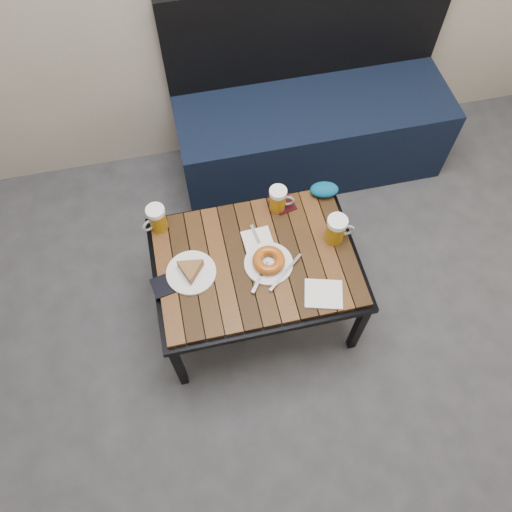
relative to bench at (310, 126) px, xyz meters
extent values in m
plane|color=#2D2D30|center=(-0.26, -1.76, -0.27)|extent=(4.00, 4.00, 0.00)
cube|color=black|center=(0.00, -0.02, -0.05)|extent=(1.40, 0.50, 0.45)
cube|color=black|center=(0.00, 0.21, 0.43)|extent=(1.40, 0.05, 0.50)
cube|color=black|center=(-0.87, -1.12, -0.06)|extent=(0.03, 0.03, 0.42)
cube|color=black|center=(-0.09, -1.12, -0.06)|extent=(0.04, 0.03, 0.42)
cube|color=black|center=(-0.87, -0.56, -0.06)|extent=(0.03, 0.04, 0.42)
cube|color=black|center=(-0.09, -0.56, -0.06)|extent=(0.04, 0.04, 0.42)
cube|color=black|center=(-0.48, -0.84, 0.16)|extent=(0.84, 0.62, 0.03)
cube|color=#351C0C|center=(-0.48, -0.84, 0.19)|extent=(0.80, 0.58, 0.02)
cylinder|color=#9A680C|center=(-0.84, -0.60, 0.25)|extent=(0.10, 0.10, 0.10)
cylinder|color=white|center=(-0.84, -0.60, 0.31)|extent=(0.08, 0.08, 0.02)
torus|color=#8C999E|center=(-0.88, -0.62, 0.25)|extent=(0.06, 0.04, 0.06)
cylinder|color=#9A680C|center=(-0.34, -0.61, 0.25)|extent=(0.08, 0.08, 0.10)
cylinder|color=white|center=(-0.34, -0.61, 0.31)|extent=(0.07, 0.07, 0.02)
torus|color=#8C999E|center=(-0.30, -0.62, 0.25)|extent=(0.06, 0.02, 0.06)
cylinder|color=#9A680C|center=(-0.15, -0.81, 0.25)|extent=(0.09, 0.09, 0.11)
cylinder|color=white|center=(-0.15, -0.81, 0.32)|extent=(0.08, 0.08, 0.02)
torus|color=#8C999E|center=(-0.10, -0.82, 0.25)|extent=(0.07, 0.02, 0.07)
cylinder|color=white|center=(-0.75, -0.85, 0.21)|extent=(0.20, 0.20, 0.01)
cylinder|color=white|center=(-0.44, -0.87, 0.21)|extent=(0.20, 0.20, 0.01)
torus|color=#893B0C|center=(-0.44, -0.87, 0.23)|extent=(0.13, 0.13, 0.04)
cube|color=#A5A8AD|center=(-0.38, -0.93, 0.21)|extent=(0.17, 0.14, 0.00)
cube|color=#A5A8AD|center=(-0.49, -0.93, 0.21)|extent=(0.10, 0.13, 0.00)
cube|color=white|center=(-0.46, -0.76, 0.20)|extent=(0.12, 0.12, 0.01)
cube|color=#A5A8AD|center=(-0.46, -0.76, 0.21)|extent=(0.04, 0.16, 0.00)
cube|color=white|center=(-0.26, -1.05, 0.20)|extent=(0.17, 0.16, 0.01)
cube|color=black|center=(-0.84, -0.87, 0.20)|extent=(0.14, 0.12, 0.01)
cube|color=black|center=(-0.31, -0.59, 0.20)|extent=(0.11, 0.13, 0.01)
ellipsoid|color=navy|center=(-0.12, -0.58, 0.23)|extent=(0.14, 0.10, 0.05)
camera|label=1|loc=(-0.70, -1.81, 1.95)|focal=35.00mm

